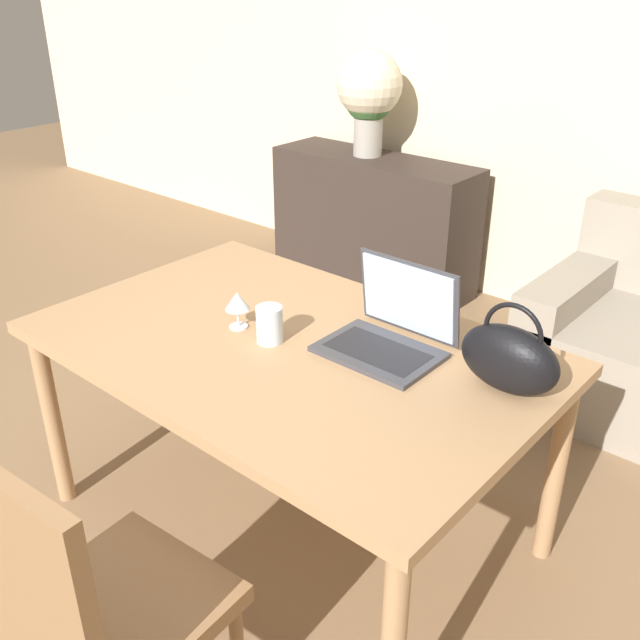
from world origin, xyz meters
TOP-DOWN VIEW (x-y plane):
  - wall_back at (0.00, 3.05)m, footprint 10.00×0.06m
  - dining_table at (0.07, 0.80)m, footprint 1.60×1.01m
  - chair at (0.28, -0.09)m, footprint 0.47×0.47m
  - sideboard at (-1.04, 2.73)m, footprint 1.28×0.40m
  - laptop at (0.33, 0.99)m, footprint 0.35×0.29m
  - drinking_glass at (0.02, 0.77)m, footprint 0.08×0.08m
  - wine_glass at (-0.13, 0.77)m, footprint 0.08×0.08m
  - handbag at (0.71, 0.99)m, footprint 0.29×0.13m
  - flower_vase at (-1.10, 2.74)m, footprint 0.37×0.37m

SIDE VIEW (x-z plane):
  - sideboard at x=-1.04m, z-range 0.00..0.78m
  - chair at x=0.28m, z-range 0.04..0.99m
  - dining_table at x=0.07m, z-range 0.30..1.04m
  - drinking_glass at x=0.02m, z-range 0.74..0.86m
  - laptop at x=0.33m, z-range 0.68..0.94m
  - wine_glass at x=-0.13m, z-range 0.77..0.89m
  - handbag at x=0.71m, z-range 0.71..0.97m
  - flower_vase at x=-1.10m, z-range 0.84..1.43m
  - wall_back at x=0.00m, z-range 0.00..2.70m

